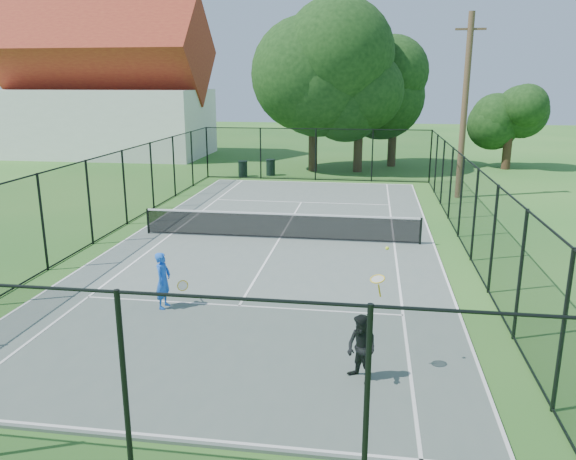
# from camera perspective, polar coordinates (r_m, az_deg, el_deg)

# --- Properties ---
(ground) EXTENTS (120.00, 120.00, 0.00)m
(ground) POSITION_cam_1_polar(r_m,az_deg,el_deg) (20.44, -0.86, -1.04)
(ground) COLOR #276522
(tennis_court) EXTENTS (11.00, 24.00, 0.06)m
(tennis_court) POSITION_cam_1_polar(r_m,az_deg,el_deg) (20.43, -0.86, -0.96)
(tennis_court) COLOR #586860
(tennis_court) RESTS_ON ground
(tennis_net) EXTENTS (10.08, 0.08, 0.95)m
(tennis_net) POSITION_cam_1_polar(r_m,az_deg,el_deg) (20.28, -0.87, 0.54)
(tennis_net) COLOR black
(tennis_net) RESTS_ON tennis_court
(fence) EXTENTS (13.10, 26.10, 3.00)m
(fence) POSITION_cam_1_polar(r_m,az_deg,el_deg) (20.08, -0.88, 3.08)
(fence) COLOR black
(fence) RESTS_ON ground
(tree_near_left) EXTENTS (7.37, 7.37, 9.61)m
(tree_near_left) POSITION_cam_1_polar(r_m,az_deg,el_deg) (36.07, 2.63, 15.35)
(tree_near_left) COLOR #332114
(tree_near_left) RESTS_ON ground
(tree_near_mid) EXTENTS (6.26, 6.26, 8.18)m
(tree_near_mid) POSITION_cam_1_polar(r_m,az_deg,el_deg) (35.93, 7.31, 13.86)
(tree_near_mid) COLOR #332114
(tree_near_mid) RESTS_ON ground
(tree_near_right) EXTENTS (5.87, 5.87, 8.10)m
(tree_near_right) POSITION_cam_1_polar(r_m,az_deg,el_deg) (38.76, 10.79, 13.95)
(tree_near_right) COLOR #332114
(tree_near_right) RESTS_ON ground
(tree_far_right) EXTENTS (4.05, 4.05, 5.36)m
(tree_far_right) POSITION_cam_1_polar(r_m,az_deg,el_deg) (39.51, 21.65, 10.53)
(tree_far_right) COLOR #332114
(tree_far_right) RESTS_ON ground
(building) EXTENTS (15.30, 8.15, 11.87)m
(building) POSITION_cam_1_polar(r_m,az_deg,el_deg) (46.06, -18.06, 13.33)
(building) COLOR silver
(building) RESTS_ON ground
(trash_bin_left) EXTENTS (0.58, 0.58, 0.95)m
(trash_bin_left) POSITION_cam_1_polar(r_m,az_deg,el_deg) (34.28, -4.61, 6.24)
(trash_bin_left) COLOR black
(trash_bin_left) RESTS_ON ground
(trash_bin_right) EXTENTS (0.58, 0.58, 1.00)m
(trash_bin_right) POSITION_cam_1_polar(r_m,az_deg,el_deg) (34.59, -1.78, 6.39)
(trash_bin_right) COLOR black
(trash_bin_right) RESTS_ON ground
(utility_pole) EXTENTS (1.40, 0.30, 8.72)m
(utility_pole) POSITION_cam_1_polar(r_m,az_deg,el_deg) (28.75, 17.50, 11.86)
(utility_pole) COLOR #4C3823
(utility_pole) RESTS_ON ground
(player_blue) EXTENTS (0.78, 0.56, 1.44)m
(player_blue) POSITION_cam_1_polar(r_m,az_deg,el_deg) (14.43, -12.56, -5.01)
(player_blue) COLOR blue
(player_blue) RESTS_ON tennis_court
(player_black) EXTENTS (0.85, 0.97, 2.54)m
(player_black) POSITION_cam_1_polar(r_m,az_deg,el_deg) (10.88, 7.48, -11.85)
(player_black) COLOR black
(player_black) RESTS_ON tennis_court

